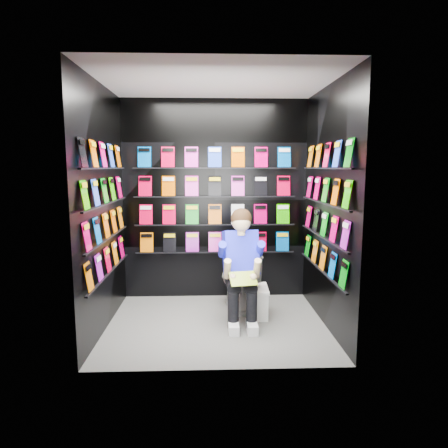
{
  "coord_description": "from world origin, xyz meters",
  "views": [
    {
      "loc": [
        -0.08,
        -4.23,
        1.74
      ],
      "look_at": [
        0.09,
        0.15,
        1.11
      ],
      "focal_mm": 32.0,
      "sensor_mm": 36.0,
      "label": 1
    }
  ],
  "objects": [
    {
      "name": "wall_right",
      "position": [
        1.2,
        0.0,
        1.3
      ],
      "size": [
        0.04,
        2.0,
        2.6
      ],
      "primitive_type": "cube",
      "color": "black",
      "rests_on": "floor"
    },
    {
      "name": "held_comic",
      "position": [
        0.27,
        -0.2,
        0.58
      ],
      "size": [
        0.3,
        0.21,
        0.12
      ],
      "primitive_type": "cube",
      "rotation": [
        -0.96,
        0.0,
        0.16
      ],
      "color": "green",
      "rests_on": "reader"
    },
    {
      "name": "comics_back",
      "position": [
        0.0,
        0.97,
        1.31
      ],
      "size": [
        2.1,
        0.06,
        1.37
      ],
      "primitive_type": null,
      "color": "#D00234",
      "rests_on": "wall_back"
    },
    {
      "name": "longbox_lid",
      "position": [
        0.48,
        0.25,
        0.33
      ],
      "size": [
        0.27,
        0.45,
        0.03
      ],
      "primitive_type": "cube",
      "rotation": [
        0.0,
        0.0,
        -0.05
      ],
      "color": "white",
      "rests_on": "longbox"
    },
    {
      "name": "wall_back",
      "position": [
        0.0,
        1.0,
        1.3
      ],
      "size": [
        2.4,
        0.04,
        2.6
      ],
      "primitive_type": "cube",
      "color": "black",
      "rests_on": "floor"
    },
    {
      "name": "reader",
      "position": [
        0.27,
        0.15,
        0.77
      ],
      "size": [
        0.63,
        0.82,
        1.38
      ],
      "primitive_type": null,
      "rotation": [
        0.0,
        0.0,
        0.16
      ],
      "color": "#2B2EE5",
      "rests_on": "toilet"
    },
    {
      "name": "floor",
      "position": [
        0.0,
        0.0,
        0.0
      ],
      "size": [
        2.4,
        2.4,
        0.0
      ],
      "primitive_type": "plane",
      "color": "#61615F",
      "rests_on": "ground"
    },
    {
      "name": "comics_right",
      "position": [
        1.17,
        0.0,
        1.31
      ],
      "size": [
        0.06,
        1.7,
        1.37
      ],
      "primitive_type": null,
      "color": "#D00234",
      "rests_on": "wall_right"
    },
    {
      "name": "toilet",
      "position": [
        0.27,
        0.53,
        0.37
      ],
      "size": [
        0.53,
        0.81,
        0.73
      ],
      "primitive_type": "imported",
      "rotation": [
        0.0,
        0.0,
        3.3
      ],
      "color": "white",
      "rests_on": "floor"
    },
    {
      "name": "ceiling",
      "position": [
        0.0,
        0.0,
        2.6
      ],
      "size": [
        2.4,
        2.4,
        0.0
      ],
      "primitive_type": "plane",
      "color": "white",
      "rests_on": "floor"
    },
    {
      "name": "longbox",
      "position": [
        0.48,
        0.25,
        0.16
      ],
      "size": [
        0.25,
        0.43,
        0.31
      ],
      "primitive_type": "cube",
      "rotation": [
        0.0,
        0.0,
        -0.05
      ],
      "color": "white",
      "rests_on": "floor"
    },
    {
      "name": "wall_front",
      "position": [
        0.0,
        -1.0,
        1.3
      ],
      "size": [
        2.4,
        0.04,
        2.6
      ],
      "primitive_type": "cube",
      "color": "black",
      "rests_on": "floor"
    },
    {
      "name": "comics_left",
      "position": [
        -1.17,
        0.0,
        1.31
      ],
      "size": [
        0.06,
        1.7,
        1.37
      ],
      "primitive_type": null,
      "color": "#D00234",
      "rests_on": "wall_left"
    },
    {
      "name": "wall_left",
      "position": [
        -1.2,
        0.0,
        1.3
      ],
      "size": [
        0.04,
        2.0,
        2.6
      ],
      "primitive_type": "cube",
      "color": "black",
      "rests_on": "floor"
    }
  ]
}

